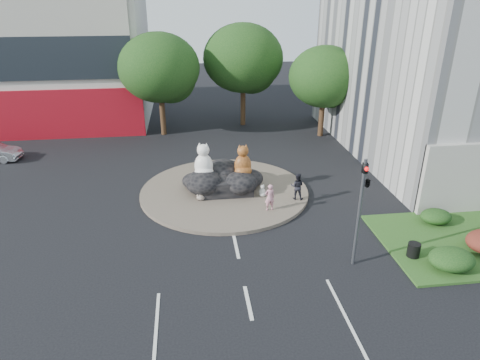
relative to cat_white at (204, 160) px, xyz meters
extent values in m
plane|color=black|center=(1.18, -10.06, -2.15)|extent=(120.00, 120.00, 0.00)
cylinder|color=brown|center=(1.18, -0.06, -2.05)|extent=(10.00, 10.00, 0.20)
cube|color=#B9B6A6|center=(-16.82, 17.94, 3.85)|extent=(25.00, 12.00, 12.00)
cylinder|color=#382314|center=(-2.82, 11.94, -0.28)|extent=(0.44, 0.44, 3.74)
ellipsoid|color=#103511|center=(-2.82, 11.94, 3.37)|extent=(6.46, 6.46, 5.49)
sphere|color=#103511|center=(-2.02, 12.44, 2.52)|extent=(4.25, 4.25, 4.25)
sphere|color=#103511|center=(-3.52, 11.64, 2.78)|extent=(3.74, 3.74, 3.74)
cylinder|color=#382314|center=(4.18, 13.94, -0.17)|extent=(0.44, 0.44, 3.96)
ellipsoid|color=#103511|center=(4.18, 13.94, 3.70)|extent=(6.84, 6.84, 5.81)
sphere|color=#103511|center=(4.98, 14.44, 2.80)|extent=(4.50, 4.50, 4.50)
sphere|color=#103511|center=(3.48, 13.64, 3.07)|extent=(3.96, 3.96, 3.96)
cylinder|color=#382314|center=(10.18, 9.94, -0.50)|extent=(0.44, 0.44, 3.30)
ellipsoid|color=#103511|center=(10.18, 9.94, 2.72)|extent=(5.70, 5.70, 4.84)
sphere|color=#103511|center=(10.98, 10.44, 1.97)|extent=(3.75, 3.75, 3.75)
sphere|color=#103511|center=(9.48, 9.64, 2.20)|extent=(3.30, 3.30, 3.30)
ellipsoid|color=#103511|center=(10.18, -9.06, -1.58)|extent=(2.00, 1.60, 0.90)
ellipsoid|color=#103511|center=(11.68, -5.26, -1.67)|extent=(1.60, 1.28, 0.72)
cylinder|color=#595B60|center=(6.18, -8.06, 0.35)|extent=(0.14, 0.14, 5.00)
imported|color=black|center=(6.18, -8.06, 2.05)|extent=(0.21, 0.26, 1.30)
imported|color=black|center=(6.38, -8.06, 1.85)|extent=(0.26, 1.24, 0.50)
sphere|color=red|center=(6.18, -8.24, 2.50)|extent=(0.18, 0.18, 0.18)
cylinder|color=#595B60|center=(14.18, -2.06, 1.85)|extent=(0.18, 0.18, 8.00)
cylinder|color=#595B60|center=(13.18, -2.06, 5.85)|extent=(2.00, 0.12, 0.12)
cube|color=silver|center=(12.18, -2.06, 5.75)|extent=(0.50, 0.22, 0.12)
imported|color=#CF8697|center=(3.37, -2.93, -1.20)|extent=(0.60, 0.44, 1.52)
imported|color=black|center=(5.18, -1.79, -1.17)|extent=(0.91, 0.80, 1.57)
cylinder|color=black|center=(9.02, -8.00, -1.71)|extent=(0.58, 0.58, 0.66)
camera|label=1|loc=(-0.82, -23.20, 9.03)|focal=32.00mm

